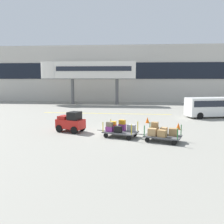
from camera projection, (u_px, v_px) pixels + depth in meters
ground_plane at (121, 132)px, 19.01m from camera, size 120.00×120.00×0.00m
apron_lead_line at (106, 113)px, 29.00m from camera, size 15.18×0.54×0.01m
terminal_building at (129, 74)px, 43.98m from camera, size 56.27×2.51×9.88m
jet_bridge at (84, 71)px, 38.64m from camera, size 15.01×3.00×6.69m
baggage_tug at (71, 122)px, 19.00m from camera, size 2.35×1.80×1.58m
baggage_cart_lead at (120, 129)px, 17.36m from camera, size 3.07×2.09×1.18m
baggage_cart_middle at (161, 133)px, 16.13m from camera, size 3.07×2.09×1.20m
shuttle_van at (209, 106)px, 25.98m from camera, size 5.12×2.99×2.10m
safety_cone_near at (178, 126)px, 19.95m from camera, size 0.36×0.36×0.55m
safety_cone_far at (147, 120)px, 22.85m from camera, size 0.36×0.36×0.55m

